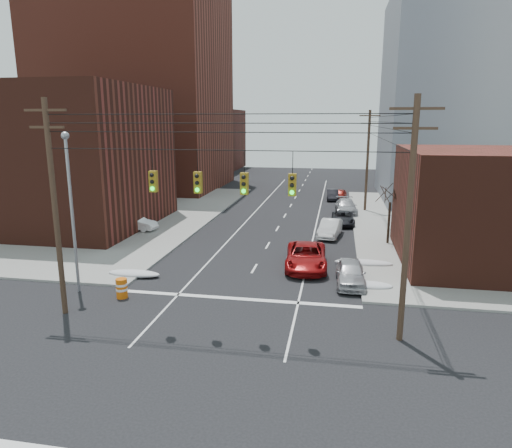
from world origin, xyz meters
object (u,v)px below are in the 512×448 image
at_px(parked_car_e, 340,194).
at_px(construction_barrel, 122,288).
at_px(lot_car_d, 94,213).
at_px(parked_car_d, 346,207).
at_px(parked_car_b, 330,228).
at_px(lot_car_b, 128,209).
at_px(parked_car_a, 351,273).
at_px(parked_car_f, 332,195).
at_px(lot_car_c, 85,227).
at_px(lot_car_a, 135,223).
at_px(red_pickup, 306,256).
at_px(parked_car_c, 343,218).

relative_size(parked_car_e, construction_barrel, 3.26).
bearing_deg(lot_car_d, parked_car_d, -51.20).
relative_size(parked_car_b, construction_barrel, 3.96).
height_order(parked_car_e, lot_car_b, lot_car_b).
distance_m(parked_car_a, parked_car_f, 30.95).
distance_m(parked_car_e, lot_car_c, 32.10).
height_order(lot_car_a, lot_car_c, lot_car_c).
bearing_deg(red_pickup, parked_car_d, 77.84).
distance_m(red_pickup, parked_car_b, 9.11).
height_order(red_pickup, lot_car_c, red_pickup).
height_order(lot_car_c, construction_barrel, lot_car_c).
distance_m(red_pickup, lot_car_d, 24.45).
height_order(parked_car_d, parked_car_e, parked_car_d).
bearing_deg(parked_car_c, parked_car_b, -104.29).
relative_size(parked_car_b, parked_car_c, 0.97).
bearing_deg(parked_car_a, construction_barrel, -162.19).
height_order(parked_car_a, parked_car_d, parked_car_d).
bearing_deg(parked_car_e, parked_car_b, -85.42).
relative_size(parked_car_a, lot_car_a, 1.10).
bearing_deg(parked_car_f, parked_car_d, -81.43).
xyz_separation_m(red_pickup, construction_barrel, (-9.97, -7.31, -0.23)).
bearing_deg(construction_barrel, parked_car_b, 55.06).
height_order(parked_car_b, lot_car_a, parked_car_b).
height_order(parked_car_c, lot_car_a, lot_car_a).
distance_m(parked_car_f, lot_car_c, 30.95).
bearing_deg(parked_car_d, lot_car_a, -152.61).
bearing_deg(parked_car_c, parked_car_d, 84.96).
height_order(parked_car_b, parked_car_c, parked_car_b).
bearing_deg(construction_barrel, parked_car_a, 19.31).
bearing_deg(lot_car_b, lot_car_a, -146.86).
bearing_deg(lot_car_b, parked_car_a, -123.87).
height_order(parked_car_b, parked_car_f, parked_car_b).
bearing_deg(parked_car_b, parked_car_d, 89.79).
xyz_separation_m(red_pickup, parked_car_b, (1.43, 9.00, -0.08)).
bearing_deg(parked_car_d, lot_car_d, -165.25).
height_order(parked_car_b, construction_barrel, parked_car_b).
bearing_deg(parked_car_d, parked_car_e, 89.64).
height_order(lot_car_a, lot_car_d, lot_car_d).
xyz_separation_m(parked_car_e, lot_car_a, (-18.31, -21.10, 0.17)).
height_order(parked_car_a, lot_car_a, parked_car_a).
height_order(parked_car_a, lot_car_d, lot_car_d).
xyz_separation_m(parked_car_c, parked_car_e, (-0.31, 14.83, -0.01)).
xyz_separation_m(red_pickup, parked_car_e, (2.27, 28.82, -0.19)).
bearing_deg(parked_car_e, parked_car_a, -81.79).
bearing_deg(parked_car_d, parked_car_b, -102.59).
bearing_deg(lot_car_c, parked_car_c, -69.35).
relative_size(parked_car_c, lot_car_b, 0.86).
relative_size(parked_car_b, parked_car_e, 1.21).
xyz_separation_m(lot_car_a, construction_barrel, (6.07, -15.03, -0.22)).
bearing_deg(lot_car_c, lot_car_a, -55.79).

